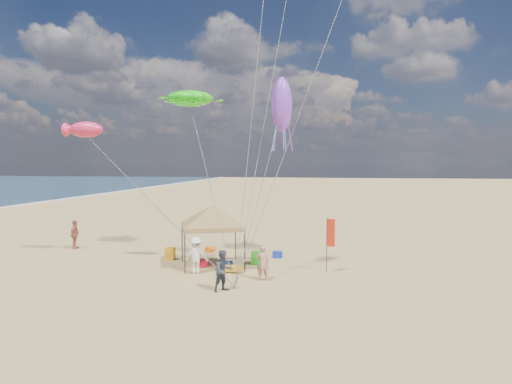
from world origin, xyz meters
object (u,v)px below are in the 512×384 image
at_px(person_near_c, 196,255).
at_px(beach_cart, 234,269).
at_px(feather_flag, 330,236).
at_px(person_near_b, 223,271).
at_px(chair_yellow, 170,254).
at_px(person_near_a, 263,263).
at_px(canopy_tent, 212,208).
at_px(cooler_red, 203,263).
at_px(cooler_blue, 277,255).
at_px(chair_green, 256,258).
at_px(person_far_a, 75,234).

bearing_deg(person_near_c, beach_cart, -173.38).
relative_size(feather_flag, person_near_b, 1.55).
relative_size(chair_yellow, person_near_a, 0.43).
distance_m(canopy_tent, person_near_b, 5.28).
bearing_deg(cooler_red, person_near_b, -63.26).
bearing_deg(cooler_blue, cooler_red, -140.80).
bearing_deg(chair_green, person_near_c, -135.33).
height_order(canopy_tent, person_far_a, canopy_tent).
distance_m(cooler_red, person_near_c, 1.63).
xyz_separation_m(chair_yellow, person_near_b, (4.42, -5.64, 0.52)).
distance_m(canopy_tent, person_near_a, 4.50).
distance_m(feather_flag, person_near_a, 3.79).
height_order(person_near_a, person_near_b, person_near_b).
relative_size(chair_green, chair_yellow, 1.00).
bearing_deg(person_near_a, canopy_tent, -47.95).
distance_m(feather_flag, cooler_red, 6.71).
relative_size(beach_cart, person_near_b, 0.52).
bearing_deg(chair_yellow, person_near_c, -50.17).
height_order(feather_flag, cooler_blue, feather_flag).
relative_size(person_near_b, person_near_c, 0.97).
height_order(canopy_tent, cooler_red, canopy_tent).
height_order(cooler_blue, person_near_a, person_near_a).
height_order(beach_cart, person_far_a, person_far_a).
bearing_deg(person_near_a, chair_yellow, -41.16).
distance_m(cooler_blue, person_near_b, 7.34).
bearing_deg(beach_cart, cooler_blue, 66.35).
height_order(feather_flag, person_near_c, feather_flag).
height_order(cooler_red, person_near_a, person_near_a).
xyz_separation_m(cooler_blue, person_near_c, (-3.45, -4.37, 0.70)).
bearing_deg(chair_green, person_near_a, -75.58).
relative_size(person_near_a, person_near_b, 0.92).
bearing_deg(cooler_red, person_far_a, 159.38).
height_order(chair_yellow, beach_cart, chair_yellow).
bearing_deg(feather_flag, beach_cart, -169.78).
bearing_deg(chair_yellow, cooler_blue, 14.64).
relative_size(cooler_blue, chair_yellow, 0.77).
xyz_separation_m(cooler_blue, chair_yellow, (-5.83, -1.52, 0.16)).
bearing_deg(canopy_tent, chair_yellow, 157.16).
distance_m(feather_flag, chair_green, 4.30).
bearing_deg(cooler_red, person_near_a, -32.18).
relative_size(chair_yellow, person_near_c, 0.39).
height_order(canopy_tent, beach_cart, canopy_tent).
bearing_deg(chair_green, chair_yellow, 176.23).
distance_m(canopy_tent, cooler_blue, 5.00).
distance_m(canopy_tent, chair_green, 3.59).
bearing_deg(beach_cart, person_near_a, -36.68).
distance_m(person_near_b, person_far_a, 13.79).
relative_size(cooler_blue, person_near_a, 0.34).
xyz_separation_m(cooler_red, person_near_a, (3.49, -2.20, 0.61)).
xyz_separation_m(chair_yellow, person_far_a, (-6.99, 2.11, 0.56)).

